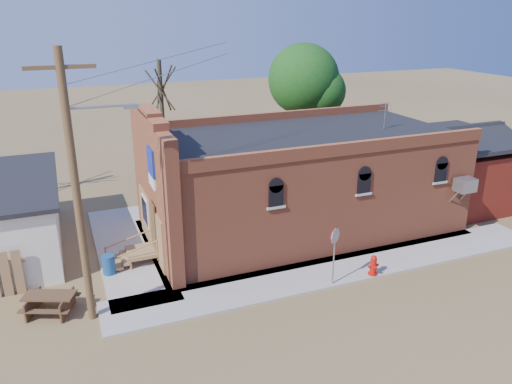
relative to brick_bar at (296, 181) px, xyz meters
name	(u,v)px	position (x,y,z in m)	size (l,w,h in m)	color
ground	(320,288)	(-1.64, -5.49, -2.34)	(120.00, 120.00, 0.00)	brown
sidewalk_south	(342,269)	(-0.14, -4.59, -2.30)	(19.00, 2.20, 0.08)	#9E9991
sidewalk_west	(128,249)	(-7.94, 0.51, -2.30)	(2.60, 10.00, 0.08)	#9E9991
brick_bar	(296,181)	(0.00, 0.00, 0.00)	(16.40, 7.97, 6.30)	#B25636
red_shed	(459,161)	(9.86, 0.01, -0.07)	(5.40, 6.40, 4.30)	#571D0E
utility_pole	(77,186)	(-9.79, -4.29, 2.43)	(3.12, 0.26, 9.00)	#513920
tree_bare_near	(161,88)	(-4.64, 7.51, 3.62)	(2.80, 2.80, 7.65)	#433926
tree_leafy	(303,79)	(4.36, 8.01, 3.59)	(4.40, 4.40, 8.15)	#433926
fire_hydrant	(373,265)	(0.72, -5.50, -1.85)	(0.48, 0.45, 0.83)	#B4110A
stop_sign	(335,241)	(-1.11, -5.49, -0.48)	(0.55, 0.39, 2.32)	gray
trash_barrel	(109,265)	(-8.94, -1.49, -1.87)	(0.51, 0.51, 0.78)	navy
picnic_table	(50,301)	(-11.14, -3.44, -1.87)	(2.08, 1.86, 0.72)	#503520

